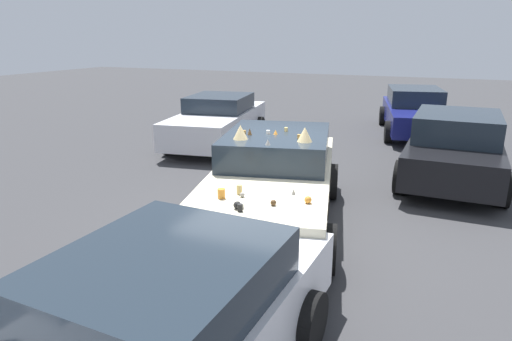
# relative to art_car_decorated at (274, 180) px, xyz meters

# --- Properties ---
(ground_plane) EXTENTS (60.00, 60.00, 0.00)m
(ground_plane) POSITION_rel_art_car_decorated_xyz_m (-0.09, -0.02, -0.75)
(ground_plane) COLOR #38383A
(art_car_decorated) EXTENTS (4.97, 2.84, 1.69)m
(art_car_decorated) POSITION_rel_art_car_decorated_xyz_m (0.00, 0.00, 0.00)
(art_car_decorated) COLOR beige
(art_car_decorated) RESTS_ON ground
(parked_sedan_behind_right) EXTENTS (4.44, 2.09, 1.47)m
(parked_sedan_behind_right) POSITION_rel_art_car_decorated_xyz_m (3.69, -2.70, -0.01)
(parked_sedan_behind_right) COLOR black
(parked_sedan_behind_right) RESTS_ON ground
(parked_sedan_row_back_far) EXTENTS (4.76, 2.51, 1.39)m
(parked_sedan_row_back_far) POSITION_rel_art_car_decorated_xyz_m (4.70, 3.52, -0.06)
(parked_sedan_row_back_far) COLOR silver
(parked_sedan_row_back_far) RESTS_ON ground
(parked_sedan_near_right) EXTENTS (4.84, 2.60, 1.41)m
(parked_sedan_near_right) POSITION_rel_art_car_decorated_xyz_m (8.51, -1.48, -0.04)
(parked_sedan_near_right) COLOR navy
(parked_sedan_near_right) RESTS_ON ground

